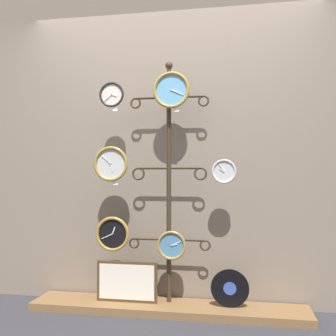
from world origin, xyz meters
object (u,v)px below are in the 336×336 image
Objects in this scene: display_stand at (169,235)px; vinyl_record at (230,288)px; clock_bottom_center at (172,245)px; clock_top_center at (171,90)px; picture_frame at (127,282)px; clock_bottom_left at (113,234)px; clock_middle_left at (111,164)px; clock_top_left at (112,95)px; clock_middle_right at (224,171)px.

display_stand is 6.82× the size of vinyl_record.
display_stand reaches higher than clock_bottom_center.
picture_frame is (-0.37, 0.01, -1.54)m from clock_top_center.
display_stand is 0.63m from vinyl_record.
clock_bottom_left is at bearing -169.17° from picture_frame.
clock_bottom_left is (0.01, 0.01, -0.57)m from clock_middle_left.
clock_bottom_center is 0.78× the size of vinyl_record.
clock_bottom_center is at bearing 2.48° from clock_middle_left.
clock_bottom_center is (0.49, 0.02, -1.21)m from clock_top_left.
clock_middle_left is 1.25× the size of clock_bottom_center.
clock_top_left reaches higher than vinyl_record.
clock_middle_left is 1.36m from vinyl_record.
clock_top_left is 1.31m from clock_bottom_center.
clock_top_left is at bearing -167.68° from display_stand.
clock_middle_left is at bearing -177.91° from vinyl_record.
clock_bottom_left is at bearing 50.45° from clock_top_left.
display_stand is 0.46m from clock_bottom_left.
picture_frame is at bearing 10.83° from clock_bottom_left.
clock_top_center is at bearing 2.19° from clock_top_left.
clock_middle_left is at bearing -156.95° from clock_bottom_left.
clock_middle_left reaches higher than clock_bottom_left.
clock_bottom_center is (0.00, 0.01, -1.23)m from clock_top_center.
clock_bottom_center reaches higher than picture_frame.
clock_top_left is 0.42× the size of picture_frame.
clock_middle_right reaches higher than vinyl_record.
display_stand reaches higher than clock_bottom_left.
clock_top_left is at bearing -177.69° from vinyl_record.
vinyl_record is (0.94, 0.04, -1.53)m from clock_top_left.
clock_bottom_left is 1.22× the size of clock_bottom_center.
clock_top_center is 0.60× the size of picture_frame.
clock_middle_right is 0.91m from vinyl_record.
clock_bottom_left reaches higher than clock_bottom_center.
picture_frame is at bearing 178.40° from clock_middle_right.
clock_top_center reaches higher than picture_frame.
display_stand is at bearing 113.97° from clock_bottom_center.
vinyl_record is (0.95, 0.03, -0.97)m from clock_middle_left.
clock_top_left is at bearing -129.55° from clock_bottom_left.
vinyl_record is at bearing 1.66° from clock_bottom_center.
vinyl_record is at bearing 35.19° from clock_middle_right.
clock_bottom_center is (0.48, 0.02, -0.08)m from clock_bottom_left.
clock_top_center is 1.29× the size of clock_bottom_center.
clock_middle_right is at bearing 0.38° from clock_middle_left.
picture_frame is at bearing 12.28° from clock_middle_left.
clock_middle_right reaches higher than clock_bottom_center.
clock_top_center is at bearing -92.01° from clock_bottom_center.
clock_top_left is (-0.46, -0.10, 1.14)m from display_stand.
clock_top_left is 0.70× the size of vinyl_record.
vinyl_record is 0.59× the size of picture_frame.
clock_top_left reaches higher than clock_middle_right.
display_stand is at bearing 11.55° from picture_frame.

